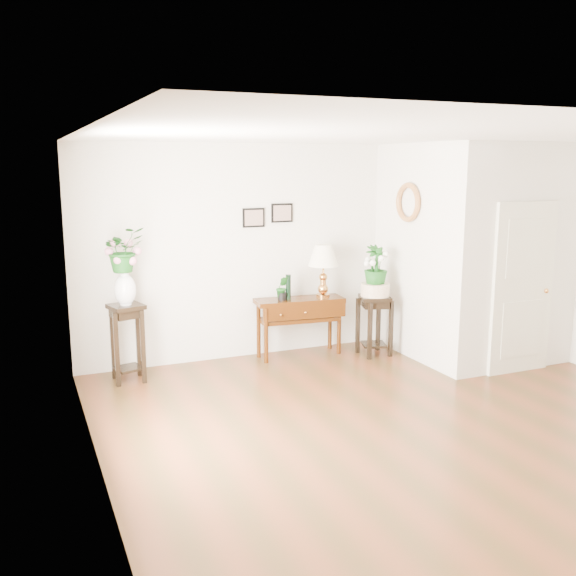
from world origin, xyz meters
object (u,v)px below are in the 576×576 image
console_table (299,327)px  plant_stand_a (128,343)px  plant_stand_b (374,325)px  table_lamp (323,271)px

console_table → plant_stand_a: plant_stand_a is taller
console_table → plant_stand_a: bearing=-170.8°
console_table → plant_stand_b: plant_stand_b is taller
plant_stand_b → console_table: bearing=159.1°
plant_stand_a → plant_stand_b: 3.23m
table_lamp → plant_stand_b: table_lamp is taller
plant_stand_a → plant_stand_b: (3.22, -0.22, -0.06)m
plant_stand_a → plant_stand_b: plant_stand_a is taller
console_table → plant_stand_b: 1.01m
console_table → plant_stand_a: (-2.28, -0.14, 0.07)m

